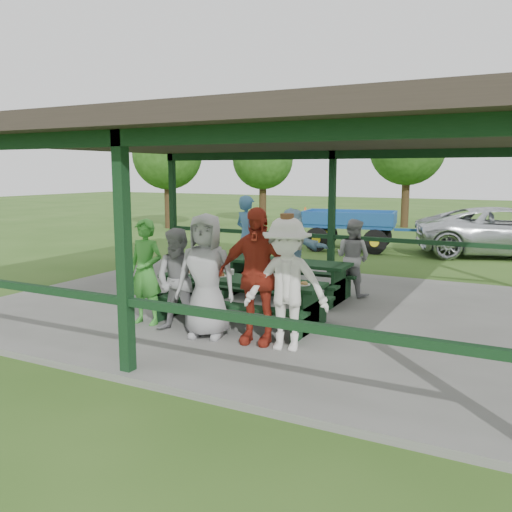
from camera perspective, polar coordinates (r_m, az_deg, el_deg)
The scene contains 19 objects.
ground at distance 10.31m, azimuth 0.67°, elevation -5.75°, with size 90.00×90.00×0.00m, color #31561B.
concrete_slab at distance 10.29m, azimuth 0.67°, elevation -5.48°, with size 10.00×8.00×0.10m, color slate.
pavilion_structure at distance 9.99m, azimuth 0.70°, elevation 12.13°, with size 10.60×8.60×3.24m.
picnic_table_near at distance 9.05m, azimuth -1.65°, elevation -4.03°, with size 2.84×1.39×0.75m.
picnic_table_far at distance 10.82m, azimuth 3.28°, elevation -1.94°, with size 2.51×1.39×0.75m.
table_setting at distance 8.94m, azimuth -0.71°, elevation -2.21°, with size 2.34×0.45×0.10m.
contestant_green at distance 9.08m, azimuth -11.52°, elevation -1.65°, with size 0.64×0.42×1.75m, color green.
contestant_grey_left at distance 8.52m, azimuth -8.06°, elevation -2.60°, with size 0.80×0.62×1.64m, color gray.
contestant_grey_mid at distance 8.22m, azimuth -5.28°, elevation -2.09°, with size 0.92×0.60×1.89m, color #98989B.
contestant_red at distance 7.89m, azimuth 0.03°, elevation -2.09°, with size 1.18×0.49×2.01m, color #9D2C1B.
contestant_white_fedora at distance 7.60m, azimuth 3.23°, elevation -2.98°, with size 1.32×0.91×1.93m.
spectator_lblue at distance 11.71m, azimuth 3.82°, elevation 0.85°, with size 1.61×0.51×1.74m, color #83B1CB.
spectator_blue at distance 12.81m, azimuth -0.93°, elevation 2.05°, with size 0.71×0.47×1.95m, color teal.
spectator_grey at distance 11.14m, azimuth 10.16°, elevation -0.14°, with size 0.76×0.59×1.56m, color gray.
pickup_truck at distance 18.41m, azimuth 24.93°, elevation 2.31°, with size 2.51×5.44×1.51m, color silver.
farm_trailer at distance 18.39m, azimuth 9.82°, elevation 2.82°, with size 4.06×2.13×1.40m.
tree_far_left at distance 27.43m, azimuth 0.72°, elevation 10.13°, with size 3.02×3.02×4.72m.
tree_left at distance 26.31m, azimuth 15.66°, elevation 10.91°, with size 3.47×3.47×5.42m.
tree_edge_left at distance 25.34m, azimuth -9.32°, elevation 10.42°, with size 3.15×3.15×4.92m.
Camera 1 is at (4.49, -8.90, 2.61)m, focal length 38.00 mm.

